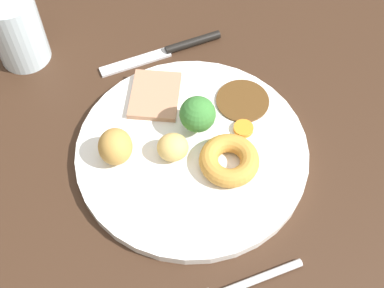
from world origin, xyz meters
TOP-DOWN VIEW (x-y plane):
  - dining_table at (0.00, 0.00)cm, footprint 120.00×84.00cm
  - dinner_plate at (2.28, -2.51)cm, footprint 29.34×29.34cm
  - gravy_pool at (7.07, -11.34)cm, footprint 7.11×7.11cm
  - meat_slice_main at (11.66, -0.56)cm, footprint 9.85×9.08cm
  - yorkshire_pudding at (-1.53, -5.93)cm, footprint 7.37×7.37cm
  - roast_potato_left at (2.22, 0.16)cm, footprint 4.58×4.76cm
  - roast_potato_right at (4.30, 6.62)cm, footprint 5.56×5.27cm
  - carrot_coin_front at (2.72, -9.65)cm, footprint 2.56×2.56cm
  - broccoli_floret at (4.95, -4.18)cm, footprint 4.59×4.59cm
  - fork at (-15.69, -1.02)cm, footprint 2.13×15.29cm
  - knife at (20.01, -5.64)cm, footprint 2.60×18.55cm
  - water_glass at (26.17, 14.59)cm, footprint 7.11×7.11cm

SIDE VIEW (x-z plane):
  - dining_table at x=0.00cm, z-range 0.00..3.60cm
  - fork at x=-15.69cm, z-range 3.54..4.44cm
  - knife at x=20.01cm, z-range 3.45..4.65cm
  - dinner_plate at x=2.28cm, z-range 3.60..5.00cm
  - gravy_pool at x=7.07cm, z-range 5.00..5.30cm
  - carrot_coin_front at x=2.72cm, z-range 5.00..5.67cm
  - meat_slice_main at x=11.66cm, z-range 5.00..5.80cm
  - yorkshire_pudding at x=-1.53cm, z-range 5.00..7.34cm
  - roast_potato_left at x=2.22cm, z-range 5.00..8.29cm
  - roast_potato_right at x=4.30cm, z-range 5.00..9.38cm
  - broccoli_floret at x=4.95cm, z-range 5.34..10.70cm
  - water_glass at x=26.17cm, z-range 3.60..14.00cm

